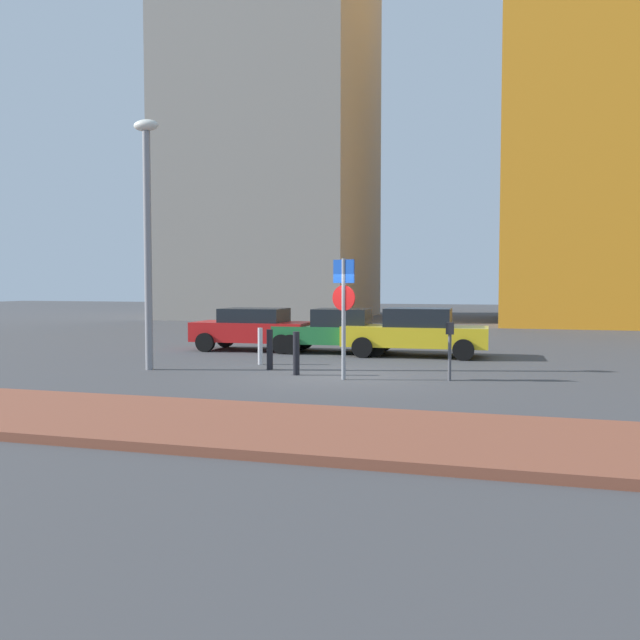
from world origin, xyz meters
TOP-DOWN VIEW (x-y plane):
  - ground_plane at (0.00, 0.00)m, footprint 120.00×120.00m
  - sidewalk_brick at (0.00, -6.27)m, footprint 40.00×3.31m
  - parked_car_red at (-4.40, 5.29)m, footprint 3.99×2.03m
  - parked_car_green at (-1.36, 5.35)m, footprint 4.16×2.06m
  - parked_car_yellow at (1.22, 4.98)m, footprint 4.52×2.02m
  - parking_sign_post at (0.26, -0.59)m, footprint 0.59×0.19m
  - parking_meter at (2.69, -0.07)m, footprint 0.18×0.14m
  - street_lamp at (-5.13, -0.22)m, footprint 0.70×0.36m
  - traffic_bollard_near at (-1.06, -0.14)m, footprint 0.16×0.16m
  - traffic_bollard_mid at (-2.07, 0.68)m, footprint 0.17×0.17m
  - traffic_bollard_far at (-2.72, 1.66)m, footprint 0.14×0.14m
  - building_colorful_midrise at (11.04, 26.19)m, footprint 15.04×13.78m
  - building_under_construction at (-11.57, 27.27)m, footprint 12.51×12.35m

SIDE VIEW (x-z plane):
  - ground_plane at x=0.00m, z-range 0.00..0.00m
  - sidewalk_brick at x=0.00m, z-range 0.00..0.14m
  - traffic_bollard_far at x=-2.72m, z-range 0.00..1.04m
  - traffic_bollard_mid at x=-2.07m, z-range 0.00..1.07m
  - traffic_bollard_near at x=-1.06m, z-range 0.00..1.09m
  - parked_car_green at x=-1.36m, z-range 0.01..1.47m
  - parked_car_red at x=-4.40m, z-range 0.05..1.49m
  - parked_car_yellow at x=1.22m, z-range 0.01..1.53m
  - parking_meter at x=2.69m, z-range 0.20..1.58m
  - parking_sign_post at x=0.26m, z-range 0.37..3.24m
  - street_lamp at x=-5.13m, z-range 0.61..7.15m
  - building_under_construction at x=-11.57m, z-range 0.00..24.03m
  - building_colorful_midrise at x=11.04m, z-range 0.00..31.77m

